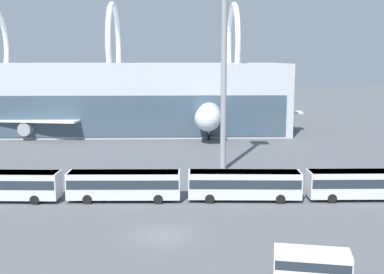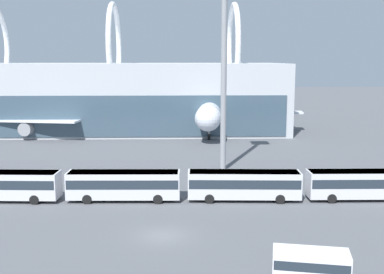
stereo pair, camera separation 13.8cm
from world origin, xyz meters
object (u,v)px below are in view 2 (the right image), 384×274
(airliner_at_gate_far, at_px, (212,109))
(floodlight_mast, at_px, (224,33))
(service_van_foreground, at_px, (311,265))
(shuttle_bus_1, at_px, (124,184))
(shuttle_bus_0, at_px, (3,184))
(shuttle_bus_2, at_px, (244,183))
(shuttle_bus_3, at_px, (363,183))

(airliner_at_gate_far, distance_m, floodlight_mast, 40.03)
(service_van_foreground, distance_m, floodlight_mast, 38.08)
(airliner_at_gate_far, relative_size, shuttle_bus_1, 3.26)
(shuttle_bus_1, relative_size, floodlight_mast, 0.41)
(shuttle_bus_1, xyz_separation_m, floodlight_mast, (11.89, 13.99, 16.46))
(airliner_at_gate_far, bearing_deg, shuttle_bus_0, -20.52)
(shuttle_bus_1, height_order, shuttle_bus_2, same)
(airliner_at_gate_far, distance_m, shuttle_bus_2, 51.93)
(service_van_foreground, bearing_deg, floodlight_mast, -73.55)
(shuttle_bus_2, bearing_deg, floodlight_mast, 96.28)
(airliner_at_gate_far, relative_size, shuttle_bus_0, 3.25)
(floodlight_mast, bearing_deg, service_van_foreground, -85.46)
(shuttle_bus_2, bearing_deg, airliner_at_gate_far, 92.39)
(shuttle_bus_0, height_order, floodlight_mast, floodlight_mast)
(shuttle_bus_3, relative_size, floodlight_mast, 0.41)
(shuttle_bus_3, height_order, service_van_foreground, shuttle_bus_3)
(shuttle_bus_2, distance_m, floodlight_mast, 21.80)
(airliner_at_gate_far, relative_size, service_van_foreground, 7.36)
(shuttle_bus_1, bearing_deg, shuttle_bus_0, -179.80)
(airliner_at_gate_far, distance_m, service_van_foreground, 71.70)
(shuttle_bus_1, height_order, floodlight_mast, floodlight_mast)
(shuttle_bus_0, distance_m, shuttle_bus_1, 12.82)
(service_van_foreground, height_order, floodlight_mast, floodlight_mast)
(shuttle_bus_3, xyz_separation_m, service_van_foreground, (-11.04, -19.59, -0.43))
(shuttle_bus_0, height_order, shuttle_bus_3, same)
(shuttle_bus_3, bearing_deg, shuttle_bus_2, 179.92)
(shuttle_bus_2, relative_size, floodlight_mast, 0.41)
(shuttle_bus_0, xyz_separation_m, service_van_foreground, (27.41, -20.29, -0.43))
(floodlight_mast, bearing_deg, airliner_at_gate_far, 88.36)
(floodlight_mast, bearing_deg, shuttle_bus_0, -150.93)
(airliner_at_gate_far, distance_m, shuttle_bus_1, 53.25)
(airliner_at_gate_far, distance_m, shuttle_bus_3, 53.61)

